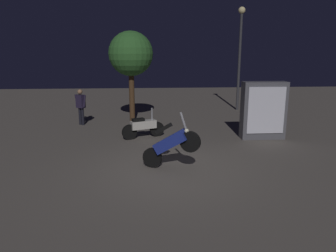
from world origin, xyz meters
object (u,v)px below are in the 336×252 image
motorcycle_blue_foreground (170,144)px  person_rider_beside (81,104)px  streetlamp_near (240,47)px  kiosk_billboard (264,110)px  motorcycle_white_parked_left (143,126)px

motorcycle_blue_foreground → person_rider_beside: (-3.47, 5.75, 0.18)m
motorcycle_blue_foreground → streetlamp_near: streetlamp_near is taller
motorcycle_blue_foreground → kiosk_billboard: size_ratio=0.78×
streetlamp_near → kiosk_billboard: streetlamp_near is taller
motorcycle_blue_foreground → motorcycle_white_parked_left: size_ratio=1.03×
kiosk_billboard → motorcycle_white_parked_left: bearing=-4.8°
motorcycle_white_parked_left → kiosk_billboard: bearing=-26.6°
motorcycle_blue_foreground → streetlamp_near: bearing=90.5°
streetlamp_near → kiosk_billboard: bearing=-97.2°
motorcycle_blue_foreground → motorcycle_white_parked_left: (-0.75, 3.37, -0.31)m
motorcycle_white_parked_left → streetlamp_near: streetlamp_near is taller
motorcycle_blue_foreground → motorcycle_white_parked_left: motorcycle_blue_foreground is taller
person_rider_beside → kiosk_billboard: size_ratio=0.75×
motorcycle_blue_foreground → person_rider_beside: bearing=147.9°
motorcycle_blue_foreground → streetlamp_near: size_ratio=0.30×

